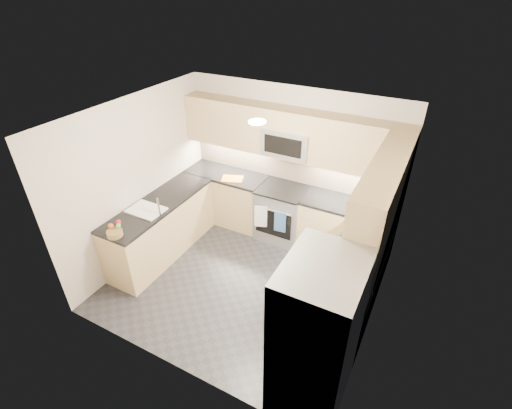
% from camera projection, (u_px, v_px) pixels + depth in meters
% --- Properties ---
extents(floor, '(3.60, 3.20, 0.00)m').
position_uv_depth(floor, '(245.00, 281.00, 5.51)').
color(floor, '#26272C').
rests_on(floor, ground).
extents(ceiling, '(3.60, 3.20, 0.02)m').
position_uv_depth(ceiling, '(242.00, 118.00, 4.17)').
color(ceiling, beige).
rests_on(ceiling, wall_back).
extents(wall_back, '(3.60, 0.02, 2.50)m').
position_uv_depth(wall_back, '(292.00, 163.00, 6.04)').
color(wall_back, beige).
rests_on(wall_back, floor).
extents(wall_front, '(3.60, 0.02, 2.50)m').
position_uv_depth(wall_front, '(164.00, 289.00, 3.64)').
color(wall_front, beige).
rests_on(wall_front, floor).
extents(wall_left, '(0.02, 3.20, 2.50)m').
position_uv_depth(wall_left, '(139.00, 180.00, 5.55)').
color(wall_left, beige).
rests_on(wall_left, floor).
extents(wall_right, '(0.02, 3.20, 2.50)m').
position_uv_depth(wall_right, '(384.00, 252.00, 4.13)').
color(wall_right, beige).
rests_on(wall_right, floor).
extents(base_cab_back_left, '(1.42, 0.60, 0.90)m').
position_uv_depth(base_cab_back_left, '(227.00, 197.00, 6.67)').
color(base_cab_back_left, tan).
rests_on(base_cab_back_left, floor).
extents(base_cab_back_right, '(1.42, 0.60, 0.90)m').
position_uv_depth(base_cab_back_right, '(346.00, 231.00, 5.81)').
color(base_cab_back_right, tan).
rests_on(base_cab_back_right, floor).
extents(base_cab_right, '(0.60, 1.70, 0.90)m').
position_uv_depth(base_cab_right, '(351.00, 286.00, 4.79)').
color(base_cab_right, tan).
rests_on(base_cab_right, floor).
extents(base_cab_peninsula, '(0.60, 2.00, 0.90)m').
position_uv_depth(base_cab_peninsula, '(162.00, 229.00, 5.86)').
color(base_cab_peninsula, tan).
rests_on(base_cab_peninsula, floor).
extents(countertop_back_left, '(1.42, 0.63, 0.04)m').
position_uv_depth(countertop_back_left, '(226.00, 174.00, 6.42)').
color(countertop_back_left, black).
rests_on(countertop_back_left, base_cab_back_left).
extents(countertop_back_right, '(1.42, 0.63, 0.04)m').
position_uv_depth(countertop_back_right, '(350.00, 206.00, 5.56)').
color(countertop_back_right, black).
rests_on(countertop_back_right, base_cab_back_right).
extents(countertop_right, '(0.63, 1.70, 0.04)m').
position_uv_depth(countertop_right, '(357.00, 258.00, 4.54)').
color(countertop_right, black).
rests_on(countertop_right, base_cab_right).
extents(countertop_peninsula, '(0.63, 2.00, 0.04)m').
position_uv_depth(countertop_peninsula, '(158.00, 204.00, 5.61)').
color(countertop_peninsula, black).
rests_on(countertop_peninsula, base_cab_peninsula).
extents(upper_cab_back, '(3.60, 0.35, 0.75)m').
position_uv_depth(upper_cab_back, '(289.00, 133.00, 5.60)').
color(upper_cab_back, tan).
rests_on(upper_cab_back, wall_back).
extents(upper_cab_right, '(0.35, 1.95, 0.75)m').
position_uv_depth(upper_cab_right, '(383.00, 193.00, 4.10)').
color(upper_cab_right, tan).
rests_on(upper_cab_right, wall_right).
extents(backsplash_back, '(3.60, 0.01, 0.51)m').
position_uv_depth(backsplash_back, '(291.00, 166.00, 6.06)').
color(backsplash_back, tan).
rests_on(backsplash_back, wall_back).
extents(backsplash_right, '(0.01, 2.30, 0.51)m').
position_uv_depth(backsplash_right, '(390.00, 234.00, 4.50)').
color(backsplash_right, tan).
rests_on(backsplash_right, wall_right).
extents(gas_range, '(0.76, 0.65, 0.91)m').
position_uv_depth(gas_range, '(282.00, 213.00, 6.22)').
color(gas_range, '#929399').
rests_on(gas_range, floor).
extents(range_cooktop, '(0.76, 0.65, 0.03)m').
position_uv_depth(range_cooktop, '(283.00, 190.00, 5.97)').
color(range_cooktop, black).
rests_on(range_cooktop, gas_range).
extents(oven_door_glass, '(0.62, 0.02, 0.45)m').
position_uv_depth(oven_door_glass, '(273.00, 224.00, 5.97)').
color(oven_door_glass, black).
rests_on(oven_door_glass, gas_range).
extents(oven_handle, '(0.60, 0.02, 0.02)m').
position_uv_depth(oven_handle, '(273.00, 210.00, 5.81)').
color(oven_handle, '#B2B5BA').
rests_on(oven_handle, gas_range).
extents(microwave, '(0.76, 0.40, 0.40)m').
position_uv_depth(microwave, '(288.00, 142.00, 5.65)').
color(microwave, '#ABAEB3').
rests_on(microwave, upper_cab_back).
extents(microwave_door, '(0.60, 0.01, 0.28)m').
position_uv_depth(microwave_door, '(282.00, 146.00, 5.49)').
color(microwave_door, black).
rests_on(microwave_door, microwave).
extents(refrigerator, '(0.70, 0.90, 1.80)m').
position_uv_depth(refrigerator, '(316.00, 336.00, 3.59)').
color(refrigerator, '#A6A9AE').
rests_on(refrigerator, floor).
extents(fridge_handle_left, '(0.02, 0.02, 1.20)m').
position_uv_depth(fridge_handle_left, '(274.00, 332.00, 3.58)').
color(fridge_handle_left, '#B2B5BA').
rests_on(fridge_handle_left, refrigerator).
extents(fridge_handle_right, '(0.02, 0.02, 1.20)m').
position_uv_depth(fridge_handle_right, '(289.00, 306.00, 3.85)').
color(fridge_handle_right, '#B2B5BA').
rests_on(fridge_handle_right, refrigerator).
extents(sink_basin, '(0.52, 0.38, 0.16)m').
position_uv_depth(sink_basin, '(147.00, 214.00, 5.44)').
color(sink_basin, white).
rests_on(sink_basin, base_cab_peninsula).
extents(faucet, '(0.03, 0.03, 0.28)m').
position_uv_depth(faucet, '(159.00, 207.00, 5.23)').
color(faucet, silver).
rests_on(faucet, countertop_peninsula).
extents(utensil_bowl, '(0.28, 0.28, 0.14)m').
position_uv_depth(utensil_bowl, '(385.00, 212.00, 5.25)').
color(utensil_bowl, '#60BC50').
rests_on(utensil_bowl, countertop_back_right).
extents(cutting_board, '(0.41, 0.35, 0.01)m').
position_uv_depth(cutting_board, '(232.00, 179.00, 6.23)').
color(cutting_board, orange).
rests_on(cutting_board, countertop_back_left).
extents(fruit_basket, '(0.27, 0.27, 0.08)m').
position_uv_depth(fruit_basket, '(115.00, 233.00, 4.88)').
color(fruit_basket, olive).
rests_on(fruit_basket, countertop_peninsula).
extents(fruit_apple, '(0.07, 0.07, 0.07)m').
position_uv_depth(fruit_apple, '(118.00, 222.00, 4.96)').
color(fruit_apple, red).
rests_on(fruit_apple, fruit_basket).
extents(fruit_pear, '(0.06, 0.06, 0.06)m').
position_uv_depth(fruit_pear, '(118.00, 226.00, 4.89)').
color(fruit_pear, '#67C052').
rests_on(fruit_pear, fruit_basket).
extents(dish_towel_check, '(0.20, 0.09, 0.39)m').
position_uv_depth(dish_towel_check, '(261.00, 217.00, 5.97)').
color(dish_towel_check, white).
rests_on(dish_towel_check, oven_handle).
extents(dish_towel_blue, '(0.19, 0.04, 0.36)m').
position_uv_depth(dish_towel_blue, '(280.00, 222.00, 5.84)').
color(dish_towel_blue, '#2D4F7D').
rests_on(dish_towel_blue, oven_handle).
extents(fruit_orange, '(0.07, 0.07, 0.07)m').
position_uv_depth(fruit_orange, '(111.00, 226.00, 4.89)').
color(fruit_orange, '#D65417').
rests_on(fruit_orange, fruit_basket).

